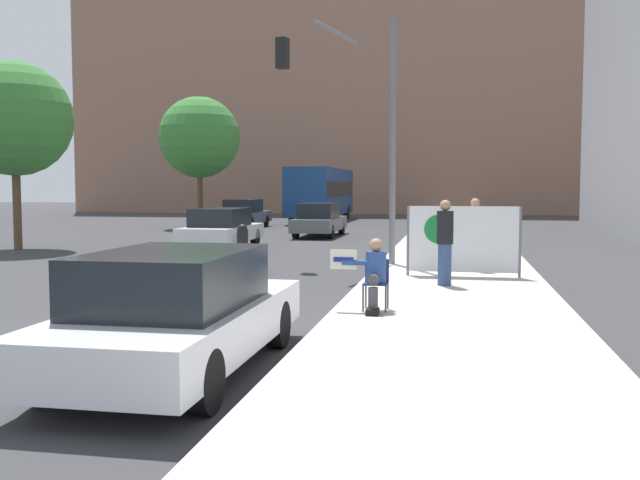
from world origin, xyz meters
name	(u,v)px	position (x,y,z in m)	size (l,w,h in m)	color
ground_plane	(174,341)	(0.00, 0.00, 0.00)	(160.00, 160.00, 0.00)	#38383A
sidewalk_curb	(454,249)	(3.87, 15.00, 0.07)	(3.96, 90.00, 0.14)	#B7B2A8
building_backdrop_far	(387,83)	(-2.00, 52.57, 11.06)	(52.00, 12.00, 22.12)	#936B56
seated_protester	(374,272)	(2.60, 2.19, 0.78)	(0.95, 0.77, 1.19)	#474C56
jogger_on_sidewalk	(445,242)	(3.70, 5.49, 1.05)	(0.34, 0.34, 1.77)	#334775
pedestrian_behind	(475,234)	(4.37, 8.33, 1.04)	(0.34, 0.34, 1.76)	#424247
protest_banner	(463,239)	(4.07, 7.04, 0.99)	(2.56, 0.06, 1.60)	slate
traffic_light_pole	(352,100)	(1.16, 9.64, 4.47)	(3.38, 3.14, 6.44)	slate
parked_car_curbside	(177,312)	(0.72, -1.62, 0.73)	(1.88, 4.66, 1.45)	silver
car_on_road_nearest	(221,228)	(-4.24, 14.71, 0.71)	(1.87, 4.48, 1.42)	white
car_on_road_midblock	(319,220)	(-1.93, 21.18, 0.73)	(1.70, 4.77, 1.47)	#565B60
car_on_road_distant	(244,214)	(-7.02, 26.69, 0.75)	(1.71, 4.80, 1.52)	#565B60
city_bus_on_road	(321,191)	(-4.32, 34.36, 1.89)	(2.49, 10.48, 3.29)	navy
motorcycle_on_road	(243,253)	(-1.28, 7.59, 0.54)	(0.28, 2.20, 1.26)	white
street_tree_near_curb	(14,119)	(-10.99, 12.84, 4.49)	(3.92, 3.92, 6.47)	brown
street_tree_midblock	(199,138)	(-9.31, 26.31, 4.74)	(4.24, 4.24, 6.87)	brown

